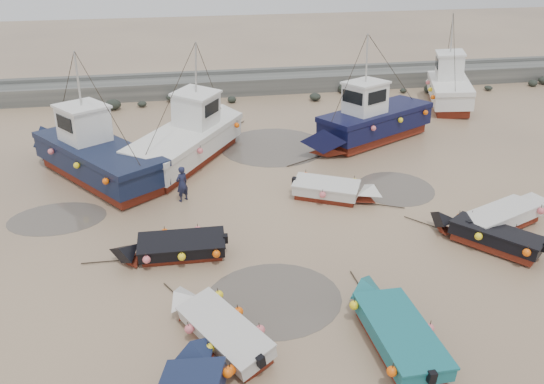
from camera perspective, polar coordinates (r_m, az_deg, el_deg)
The scene contains 17 objects.
ground at distance 21.28m, azimuth 3.77°, elevation -5.99°, with size 120.00×120.00×0.00m, color tan.
seawall at distance 41.04m, azimuth -3.34°, elevation 11.47°, with size 60.00×4.92×1.50m.
puddle_a at distance 18.61m, azimuth 0.16°, elevation -11.41°, with size 4.75×4.75×0.01m, color #544C43.
puddle_b at distance 26.53m, azimuth 13.15°, elevation 0.39°, with size 3.71×3.71×0.01m, color #544C43.
puddle_c at distance 25.07m, azimuth -22.10°, elevation -2.66°, with size 4.21×4.21×0.01m, color #544C43.
puddle_d at distance 30.80m, azimuth 0.15°, elevation 4.93°, with size 6.16×6.16×0.01m, color #544C43.
dinghy_0 at distance 16.86m, azimuth -5.58°, elevation -13.95°, with size 3.39×5.24×1.43m.
dinghy_2 at distance 17.12m, azimuth 12.99°, elevation -13.92°, with size 2.26×6.02×1.43m.
dinghy_3 at distance 24.55m, azimuth 23.97°, elevation -2.23°, with size 5.93×3.06×1.43m.
dinghy_4 at distance 20.74m, azimuth -10.69°, elevation -5.61°, with size 5.59×1.86×1.43m.
dinghy_5 at distance 24.74m, azimuth 6.70°, elevation 0.38°, with size 4.92×3.05×1.43m.
dinghy_6 at distance 22.77m, azimuth 22.09°, elevation -4.14°, with size 4.27×4.77×1.43m.
cabin_boat_0 at distance 28.06m, azimuth -18.88°, elevation 4.03°, with size 7.92×9.75×6.22m.
cabin_boat_1 at distance 29.08m, azimuth -8.72°, elevation 6.00°, with size 7.26×10.07×6.22m.
cabin_boat_2 at distance 31.49m, azimuth 10.40°, elevation 7.57°, with size 9.76×6.10×6.22m.
cabin_boat_3 at distance 39.98m, azimuth 18.61°, elevation 10.84°, with size 4.71×8.84×6.22m.
person at distance 25.06m, azimuth -9.51°, elevation -0.91°, with size 0.63×0.41×1.73m, color #1A1E38.
Camera 1 is at (-4.44, -17.31, 11.56)m, focal length 35.00 mm.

